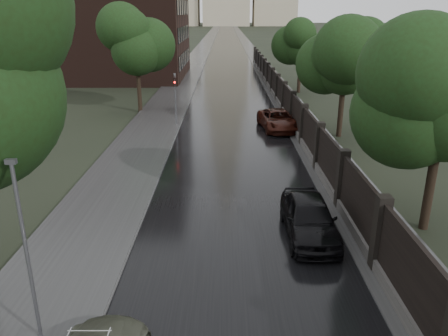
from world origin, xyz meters
TOP-DOWN VIEW (x-y plane):
  - road at (0.00, 190.00)m, footprint 8.00×420.00m
  - sidewalk_left at (-6.00, 190.00)m, footprint 4.00×420.00m
  - verge_right at (5.50, 190.00)m, footprint 3.00×420.00m
  - fence_right at (4.60, 32.01)m, footprint 0.45×75.72m
  - tree_left_far at (-8.00, 30.00)m, footprint 4.25×4.25m
  - tree_right_a at (7.50, 8.00)m, footprint 4.08×4.08m
  - tree_right_b at (7.50, 22.00)m, footprint 4.08×4.08m
  - tree_right_c at (7.50, 40.00)m, footprint 4.08×4.08m
  - lamp_post at (-5.40, 1.50)m, footprint 0.25×0.12m
  - traffic_light at (-4.30, 24.99)m, footprint 0.16×0.32m
  - car_right_near at (2.72, 7.35)m, footprint 1.90×4.67m
  - car_right_far at (3.40, 23.87)m, footprint 3.01×5.45m

SIDE VIEW (x-z plane):
  - road at x=0.00m, z-range 0.00..0.02m
  - verge_right at x=5.50m, z-range 0.00..0.08m
  - sidewalk_left at x=-6.00m, z-range 0.00..0.16m
  - car_right_far at x=3.40m, z-range 0.00..1.44m
  - car_right_near at x=2.72m, z-range 0.00..1.59m
  - fence_right at x=4.60m, z-range -0.34..2.36m
  - traffic_light at x=-4.30m, z-range 0.40..4.40m
  - lamp_post at x=-5.40m, z-range 0.12..5.23m
  - tree_right_a at x=7.50m, z-range 1.44..8.46m
  - tree_right_b at x=7.50m, z-range 1.44..8.46m
  - tree_right_c at x=7.50m, z-range 1.44..8.46m
  - tree_left_far at x=-8.00m, z-range 1.55..8.94m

